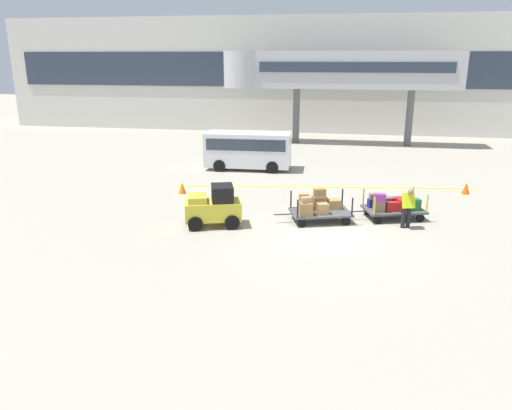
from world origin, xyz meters
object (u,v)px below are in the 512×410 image
(baggage_tug, at_px, (214,207))
(baggage_cart_lead, at_px, (317,207))
(safety_cone_far, at_px, (182,188))
(baggage_cart_middle, at_px, (393,206))
(baggage_handler, at_px, (408,206))
(safety_cone_near, at_px, (466,188))
(shuttle_van, at_px, (248,148))

(baggage_tug, height_order, baggage_cart_lead, baggage_tug)
(baggage_cart_lead, relative_size, safety_cone_far, 5.60)
(safety_cone_far, bearing_deg, baggage_cart_middle, -12.38)
(baggage_cart_lead, bearing_deg, baggage_handler, -4.84)
(safety_cone_far, bearing_deg, baggage_handler, -18.12)
(baggage_handler, bearing_deg, baggage_tug, -172.33)
(baggage_cart_lead, bearing_deg, safety_cone_near, 37.91)
(baggage_cart_middle, height_order, baggage_handler, baggage_handler)
(baggage_cart_middle, bearing_deg, safety_cone_near, 49.38)
(safety_cone_near, bearing_deg, baggage_cart_lead, -142.09)
(baggage_tug, xyz_separation_m, safety_cone_far, (-2.66, 4.20, -0.48))
(baggage_cart_middle, relative_size, safety_cone_near, 5.60)
(safety_cone_far, bearing_deg, shuttle_van, 69.95)
(safety_cone_far, bearing_deg, safety_cone_near, 9.73)
(shuttle_van, xyz_separation_m, safety_cone_far, (-2.08, -5.69, -0.96))
(baggage_tug, relative_size, baggage_handler, 1.49)
(shuttle_van, relative_size, safety_cone_near, 8.84)
(baggage_handler, height_order, safety_cone_far, baggage_handler)
(baggage_cart_lead, distance_m, baggage_handler, 3.38)
(baggage_cart_middle, bearing_deg, baggage_tug, -162.70)
(baggage_cart_lead, distance_m, baggage_cart_middle, 3.09)
(baggage_handler, distance_m, safety_cone_near, 6.44)
(baggage_tug, distance_m, baggage_cart_lead, 4.05)
(baggage_handler, bearing_deg, safety_cone_near, 58.80)
(baggage_cart_middle, height_order, safety_cone_near, baggage_cart_middle)
(baggage_cart_lead, bearing_deg, baggage_cart_middle, 16.29)
(baggage_cart_lead, xyz_separation_m, shuttle_van, (-4.43, 8.63, 0.67))
(baggage_handler, xyz_separation_m, safety_cone_far, (-9.86, 3.23, -0.59))
(baggage_cart_middle, bearing_deg, baggage_handler, -71.02)
(baggage_cart_middle, height_order, shuttle_van, shuttle_van)
(safety_cone_far, bearing_deg, baggage_tug, -57.65)
(baggage_cart_middle, bearing_deg, shuttle_van, 133.58)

